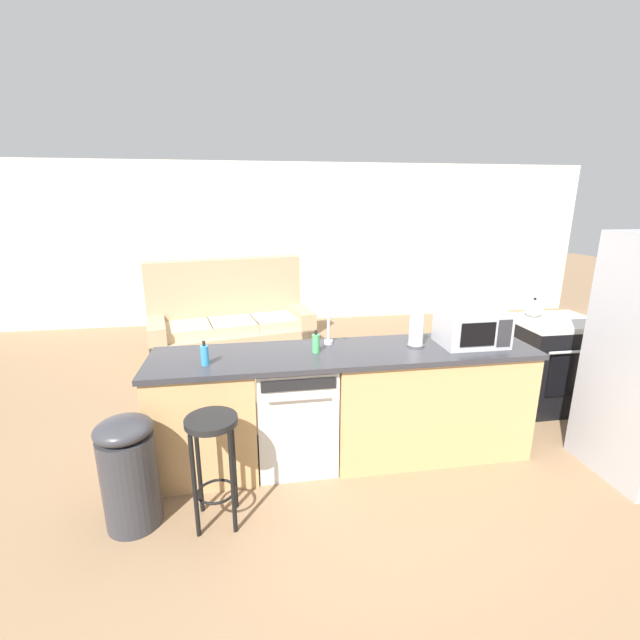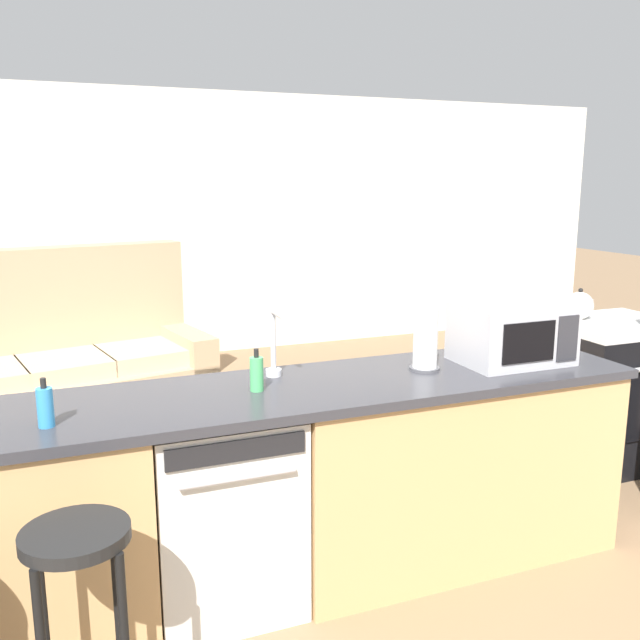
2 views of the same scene
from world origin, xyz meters
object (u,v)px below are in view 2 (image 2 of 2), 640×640
at_px(dish_soap_bottle, 45,407).
at_px(couch, 59,372).
at_px(dishwasher, 221,506).
at_px(stove_range, 609,391).
at_px(paper_towel_roll, 425,340).
at_px(kettle, 580,305).
at_px(microwave, 512,333).
at_px(bar_stool, 80,592).
at_px(soap_bottle, 257,373).

height_order(dish_soap_bottle, couch, couch).
bearing_deg(dish_soap_bottle, dishwasher, 10.70).
bearing_deg(stove_range, paper_towel_roll, -162.44).
height_order(dishwasher, couch, couch).
bearing_deg(kettle, paper_towel_roll, -156.21).
bearing_deg(microwave, paper_towel_roll, 175.89).
height_order(dish_soap_bottle, bar_stool, dish_soap_bottle).
relative_size(microwave, soap_bottle, 2.84).
relative_size(paper_towel_roll, kettle, 1.38).
bearing_deg(kettle, bar_stool, -156.98).
relative_size(soap_bottle, dish_soap_bottle, 1.00).
relative_size(dish_soap_bottle, bar_stool, 0.24).
xyz_separation_m(dishwasher, soap_bottle, (0.17, 0.01, 0.55)).
height_order(soap_bottle, dish_soap_bottle, same).
xyz_separation_m(paper_towel_roll, kettle, (1.47, 0.65, -0.05)).
bearing_deg(paper_towel_roll, soap_bottle, -178.38).
bearing_deg(microwave, dishwasher, 179.95).
distance_m(microwave, kettle, 1.23).
bearing_deg(soap_bottle, stove_range, 12.52).
relative_size(stove_range, kettle, 4.39).
distance_m(dishwasher, bar_stool, 0.83).
xyz_separation_m(kettle, couch, (-3.03, 1.81, -0.59)).
relative_size(dishwasher, paper_towel_roll, 2.98).
xyz_separation_m(microwave, bar_stool, (-1.98, -0.60, -0.50)).
relative_size(stove_range, couch, 0.42).
relative_size(dish_soap_bottle, couch, 0.08).
height_order(dishwasher, microwave, microwave).
bearing_deg(soap_bottle, couch, 107.01).
bearing_deg(dish_soap_bottle, couch, 89.09).
height_order(soap_bottle, bar_stool, soap_bottle).
distance_m(microwave, paper_towel_roll, 0.45).
xyz_separation_m(kettle, bar_stool, (-3.00, -1.28, -0.45)).
bearing_deg(bar_stool, soap_bottle, 39.48).
bearing_deg(dish_soap_bottle, paper_towel_roll, 5.38).
bearing_deg(couch, bar_stool, -89.57).
bearing_deg(paper_towel_roll, bar_stool, -157.72).
xyz_separation_m(dishwasher, kettle, (2.43, 0.68, 0.56)).
relative_size(dishwasher, kettle, 4.10).
bearing_deg(bar_stool, kettle, 23.02).
bearing_deg(paper_towel_roll, dishwasher, -178.17).
relative_size(paper_towel_roll, soap_bottle, 1.60).
bearing_deg(stove_range, kettle, 141.81).
bearing_deg(couch, stove_range, -31.28).
bearing_deg(dish_soap_bottle, bar_stool, -82.31).
xyz_separation_m(stove_range, soap_bottle, (-2.43, -0.54, 0.52)).
xyz_separation_m(stove_range, paper_towel_roll, (-1.64, -0.52, 0.59)).
relative_size(stove_range, dish_soap_bottle, 5.11).
bearing_deg(microwave, soap_bottle, 179.56).
distance_m(soap_bottle, bar_stool, 1.05).
xyz_separation_m(stove_range, bar_stool, (-3.17, -1.15, 0.08)).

